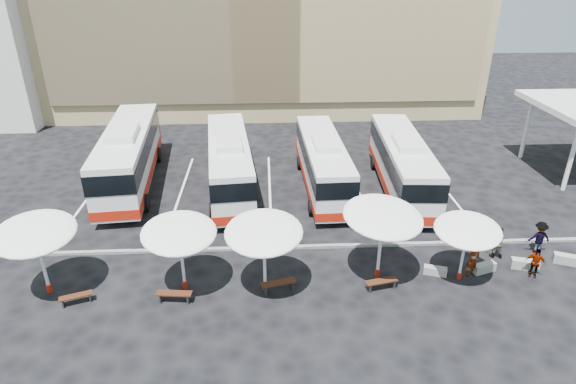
{
  "coord_description": "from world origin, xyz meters",
  "views": [
    {
      "loc": [
        -0.23,
        -21.67,
        14.11
      ],
      "look_at": [
        1.0,
        3.0,
        2.2
      ],
      "focal_mm": 30.0,
      "sensor_mm": 36.0,
      "label": 1
    }
  ],
  "objects_px": {
    "sunshade_4": "(468,230)",
    "wood_bench_1": "(174,295)",
    "wood_bench_0": "(76,297)",
    "passenger_0": "(473,259)",
    "sunshade_1": "(179,233)",
    "passenger_2": "(535,263)",
    "bus_0": "(129,154)",
    "sunshade_3": "(383,217)",
    "bus_3": "(402,162)",
    "conc_bench_3": "(567,259)",
    "sunshade_2": "(264,232)",
    "wood_bench_2": "(279,284)",
    "conc_bench_1": "(484,268)",
    "wood_bench_3": "(381,282)",
    "conc_bench_2": "(525,264)",
    "passenger_3": "(539,237)",
    "passenger_1": "(497,242)",
    "bus_1": "(229,162)",
    "conc_bench_0": "(435,271)",
    "bus_2": "(323,162)",
    "sunshade_0": "(35,233)"
  },
  "relations": [
    {
      "from": "sunshade_4",
      "to": "wood_bench_1",
      "type": "relative_size",
      "value": 2.51
    },
    {
      "from": "wood_bench_0",
      "to": "passenger_0",
      "type": "bearing_deg",
      "value": 3.78
    },
    {
      "from": "sunshade_1",
      "to": "passenger_2",
      "type": "height_order",
      "value": "sunshade_1"
    },
    {
      "from": "bus_0",
      "to": "sunshade_3",
      "type": "relative_size",
      "value": 2.75
    },
    {
      "from": "sunshade_3",
      "to": "sunshade_1",
      "type": "bearing_deg",
      "value": -177.15
    },
    {
      "from": "bus_3",
      "to": "conc_bench_3",
      "type": "distance_m",
      "value": 11.39
    },
    {
      "from": "sunshade_2",
      "to": "wood_bench_1",
      "type": "xyz_separation_m",
      "value": [
        -4.14,
        -0.67,
        -2.78
      ]
    },
    {
      "from": "sunshade_1",
      "to": "wood_bench_2",
      "type": "relative_size",
      "value": 2.63
    },
    {
      "from": "conc_bench_1",
      "to": "wood_bench_3",
      "type": "bearing_deg",
      "value": -168.26
    },
    {
      "from": "sunshade_4",
      "to": "conc_bench_2",
      "type": "xyz_separation_m",
      "value": [
        3.65,
        0.69,
        -2.51
      ]
    },
    {
      "from": "passenger_2",
      "to": "passenger_3",
      "type": "relative_size",
      "value": 0.87
    },
    {
      "from": "sunshade_3",
      "to": "passenger_2",
      "type": "bearing_deg",
      "value": -2.53
    },
    {
      "from": "sunshade_3",
      "to": "passenger_1",
      "type": "xyz_separation_m",
      "value": [
        6.56,
        1.46,
        -2.48
      ]
    },
    {
      "from": "bus_1",
      "to": "conc_bench_0",
      "type": "xyz_separation_m",
      "value": [
        10.74,
        -10.55,
        -1.79
      ]
    },
    {
      "from": "sunshade_2",
      "to": "conc_bench_3",
      "type": "bearing_deg",
      "value": 5.22
    },
    {
      "from": "wood_bench_2",
      "to": "passenger_0",
      "type": "xyz_separation_m",
      "value": [
        9.54,
        0.78,
        0.56
      ]
    },
    {
      "from": "wood_bench_2",
      "to": "passenger_1",
      "type": "xyz_separation_m",
      "value": [
        11.47,
        2.36,
        0.49
      ]
    },
    {
      "from": "bus_2",
      "to": "sunshade_3",
      "type": "xyz_separation_m",
      "value": [
        1.55,
        -10.49,
        1.45
      ]
    },
    {
      "from": "bus_0",
      "to": "sunshade_0",
      "type": "relative_size",
      "value": 2.94
    },
    {
      "from": "wood_bench_1",
      "to": "passenger_3",
      "type": "bearing_deg",
      "value": 9.88
    },
    {
      "from": "wood_bench_1",
      "to": "conc_bench_2",
      "type": "xyz_separation_m",
      "value": [
        17.29,
        1.77,
        -0.13
      ]
    },
    {
      "from": "sunshade_4",
      "to": "conc_bench_1",
      "type": "relative_size",
      "value": 3.35
    },
    {
      "from": "sunshade_1",
      "to": "passenger_2",
      "type": "relative_size",
      "value": 2.85
    },
    {
      "from": "wood_bench_1",
      "to": "conc_bench_2",
      "type": "relative_size",
      "value": 1.23
    },
    {
      "from": "sunshade_3",
      "to": "conc_bench_1",
      "type": "xyz_separation_m",
      "value": [
        5.43,
        0.14,
        -3.13
      ]
    },
    {
      "from": "sunshade_4",
      "to": "sunshade_1",
      "type": "bearing_deg",
      "value": -179.68
    },
    {
      "from": "bus_3",
      "to": "sunshade_2",
      "type": "height_order",
      "value": "bus_3"
    },
    {
      "from": "wood_bench_2",
      "to": "passenger_3",
      "type": "height_order",
      "value": "passenger_3"
    },
    {
      "from": "sunshade_3",
      "to": "conc_bench_0",
      "type": "height_order",
      "value": "sunshade_3"
    },
    {
      "from": "sunshade_4",
      "to": "passenger_3",
      "type": "relative_size",
      "value": 2.29
    },
    {
      "from": "sunshade_3",
      "to": "conc_bench_3",
      "type": "height_order",
      "value": "sunshade_3"
    },
    {
      "from": "wood_bench_3",
      "to": "passenger_1",
      "type": "relative_size",
      "value": 0.92
    },
    {
      "from": "wood_bench_2",
      "to": "passenger_2",
      "type": "distance_m",
      "value": 12.61
    },
    {
      "from": "sunshade_0",
      "to": "wood_bench_1",
      "type": "relative_size",
      "value": 2.85
    },
    {
      "from": "sunshade_4",
      "to": "conc_bench_0",
      "type": "distance_m",
      "value": 2.79
    },
    {
      "from": "sunshade_1",
      "to": "bus_2",
      "type": "bearing_deg",
      "value": 54.5
    },
    {
      "from": "bus_0",
      "to": "wood_bench_0",
      "type": "bearing_deg",
      "value": -92.95
    },
    {
      "from": "sunshade_3",
      "to": "wood_bench_3",
      "type": "height_order",
      "value": "sunshade_3"
    },
    {
      "from": "sunshade_1",
      "to": "wood_bench_3",
      "type": "relative_size",
      "value": 2.78
    },
    {
      "from": "sunshade_1",
      "to": "conc_bench_2",
      "type": "xyz_separation_m",
      "value": [
        16.97,
        0.77,
        -2.79
      ]
    },
    {
      "from": "bus_0",
      "to": "conc_bench_0",
      "type": "relative_size",
      "value": 12.33
    },
    {
      "from": "conc_bench_0",
      "to": "passenger_3",
      "type": "relative_size",
      "value": 0.62
    },
    {
      "from": "conc_bench_3",
      "to": "wood_bench_0",
      "type": "bearing_deg",
      "value": -175.29
    },
    {
      "from": "bus_0",
      "to": "wood_bench_0",
      "type": "xyz_separation_m",
      "value": [
        0.61,
        -13.25,
        -1.85
      ]
    },
    {
      "from": "wood_bench_0",
      "to": "conc_bench_0",
      "type": "relative_size",
      "value": 1.33
    },
    {
      "from": "passenger_2",
      "to": "bus_1",
      "type": "bearing_deg",
      "value": 172.83
    },
    {
      "from": "bus_2",
      "to": "passenger_3",
      "type": "xyz_separation_m",
      "value": [
        10.55,
        -8.7,
        -1.01
      ]
    },
    {
      "from": "passenger_2",
      "to": "passenger_3",
      "type": "xyz_separation_m",
      "value": [
        1.32,
        2.13,
        0.11
      ]
    },
    {
      "from": "bus_2",
      "to": "conc_bench_1",
      "type": "height_order",
      "value": "bus_2"
    },
    {
      "from": "conc_bench_0",
      "to": "passenger_1",
      "type": "relative_size",
      "value": 0.63
    }
  ]
}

